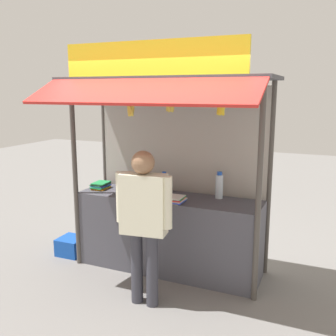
# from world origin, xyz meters

# --- Properties ---
(ground_plane) EXTENTS (20.00, 20.00, 0.00)m
(ground_plane) POSITION_xyz_m (0.00, 0.00, 0.00)
(ground_plane) COLOR slate
(stall_counter) EXTENTS (2.24, 0.59, 0.93)m
(stall_counter) POSITION_xyz_m (0.00, 0.00, 0.47)
(stall_counter) COLOR #4C4C56
(stall_counter) RESTS_ON ground
(stall_structure) EXTENTS (2.44, 1.42, 2.68)m
(stall_structure) POSITION_xyz_m (0.00, 0.08, 1.60)
(stall_structure) COLOR #4C4742
(stall_structure) RESTS_ON ground
(water_bottle_right) EXTENTS (0.08, 0.08, 0.28)m
(water_bottle_right) POSITION_xyz_m (-0.34, 0.04, 1.06)
(water_bottle_right) COLOR silver
(water_bottle_right) RESTS_ON stall_counter
(water_bottle_back_left) EXTENTS (0.06, 0.06, 0.22)m
(water_bottle_back_left) POSITION_xyz_m (-0.43, 0.21, 1.04)
(water_bottle_back_left) COLOR silver
(water_bottle_back_left) RESTS_ON stall_counter
(water_bottle_left) EXTENTS (0.08, 0.08, 0.27)m
(water_bottle_left) POSITION_xyz_m (-0.10, 0.13, 1.06)
(water_bottle_left) COLOR silver
(water_bottle_left) RESTS_ON stall_counter
(water_bottle_mid_left) EXTENTS (0.07, 0.07, 0.23)m
(water_bottle_mid_left) POSITION_xyz_m (-0.00, 0.03, 1.04)
(water_bottle_mid_left) COLOR silver
(water_bottle_mid_left) RESTS_ON stall_counter
(water_bottle_rear_center) EXTENTS (0.09, 0.09, 0.32)m
(water_bottle_rear_center) POSITION_xyz_m (0.58, 0.18, 1.08)
(water_bottle_rear_center) COLOR silver
(water_bottle_rear_center) RESTS_ON stall_counter
(magazine_stack_far_right) EXTENTS (0.21, 0.26, 0.08)m
(magazine_stack_far_right) POSITION_xyz_m (-0.95, 0.00, 0.97)
(magazine_stack_far_right) COLOR yellow
(magazine_stack_far_right) RESTS_ON stall_counter
(magazine_stack_front_right) EXTENTS (0.22, 0.25, 0.06)m
(magazine_stack_front_right) POSITION_xyz_m (0.17, -0.17, 0.96)
(magazine_stack_front_right) COLOR yellow
(magazine_stack_front_right) RESTS_ON stall_counter
(banana_bunch_rightmost) EXTENTS (0.10, 0.11, 0.24)m
(banana_bunch_rightmost) POSITION_xyz_m (0.20, -0.39, 2.03)
(banana_bunch_rightmost) COLOR #332D23
(banana_bunch_leftmost) EXTENTS (0.10, 0.10, 0.30)m
(banana_bunch_leftmost) POSITION_xyz_m (-0.27, -0.40, 1.97)
(banana_bunch_leftmost) COLOR #332D23
(banana_bunch_inner_right) EXTENTS (0.10, 0.10, 0.26)m
(banana_bunch_inner_right) POSITION_xyz_m (0.73, -0.39, 2.01)
(banana_bunch_inner_right) COLOR #332D23
(vendor_person) EXTENTS (0.61, 0.25, 1.61)m
(vendor_person) POSITION_xyz_m (0.09, -0.81, 0.97)
(vendor_person) COLOR #383842
(vendor_person) RESTS_ON ground
(plastic_crate) EXTENTS (0.34, 0.34, 0.23)m
(plastic_crate) POSITION_xyz_m (-1.38, -0.11, 0.12)
(plastic_crate) COLOR #194CB2
(plastic_crate) RESTS_ON ground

